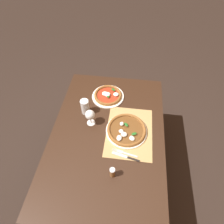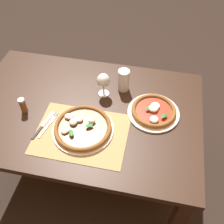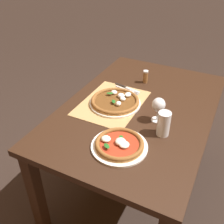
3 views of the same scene
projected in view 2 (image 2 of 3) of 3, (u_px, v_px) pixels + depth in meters
ground_plane at (91, 171)px, 2.11m from camera, size 24.00×24.00×0.00m
dining_table at (84, 120)px, 1.63m from camera, size 1.39×0.92×0.74m
paper_placemat at (82, 134)px, 1.43m from camera, size 0.50×0.37×0.00m
pizza_near at (82, 128)px, 1.43m from camera, size 0.34×0.34×0.05m
pizza_far at (154, 111)px, 1.52m from camera, size 0.30×0.30×0.05m
wine_glass at (103, 81)px, 1.56m from camera, size 0.08×0.08×0.16m
pint_glass at (124, 81)px, 1.62m from camera, size 0.07×0.07×0.15m
fork at (49, 124)px, 1.47m from camera, size 0.06×0.20×0.00m
knife at (43, 125)px, 1.47m from camera, size 0.06×0.21×0.01m
pepper_shaker at (23, 105)px, 1.51m from camera, size 0.04×0.04×0.10m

